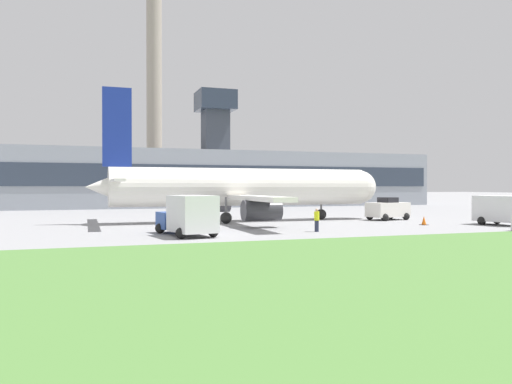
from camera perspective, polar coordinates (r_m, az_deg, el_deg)
ground_plane at (r=48.68m, az=1.80°, el=-3.17°), size 400.00×400.00×0.00m
terminal_building at (r=82.07m, az=-6.77°, el=1.63°), size 79.82×13.99×18.95m
smokestack_left at (r=108.43m, az=-11.56°, el=10.80°), size 3.66×3.66×44.51m
airplane at (r=45.96m, az=-1.82°, el=0.48°), size 27.73×25.90×11.65m
pushback_tug at (r=49.78m, az=14.83°, el=-1.95°), size 4.39×3.24×2.18m
baggage_truck at (r=45.93m, az=26.85°, el=-1.95°), size 3.67×6.48×2.45m
fuel_truck at (r=32.93m, az=-7.76°, el=-2.73°), size 3.54×6.16×2.65m
ground_crew_person at (r=35.80m, az=6.95°, el=-3.17°), size 0.39×0.39×1.66m
traffic_cone_near_nose at (r=44.15m, az=18.64°, el=-3.14°), size 0.58×0.58×0.74m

